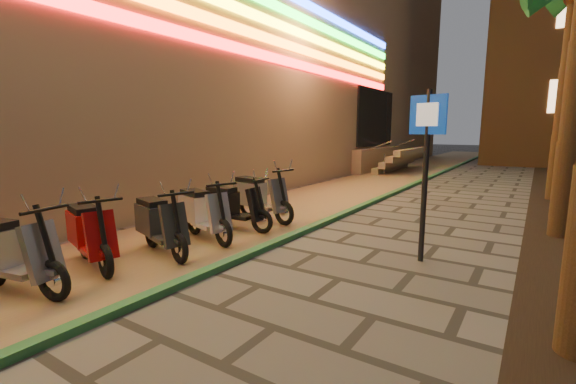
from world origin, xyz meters
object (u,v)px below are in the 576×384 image
Objects in this scene: scooter_6 at (158,223)px; scooter_9 at (258,196)px; pedestrian_sign at (426,152)px; scooter_5 at (89,233)px; scooter_4 at (7,253)px; scooter_7 at (202,212)px; scooter_8 at (231,206)px.

scooter_9 is (-0.09, 2.98, 0.05)m from scooter_6.
pedestrian_sign reaches higher than scooter_5.
scooter_4 is 0.95× the size of scooter_9.
scooter_6 is (0.28, 2.22, -0.02)m from scooter_4.
scooter_4 reaches higher than scooter_7.
scooter_5 is 4.02m from scooter_9.
pedestrian_sign is 4.35m from scooter_7.
scooter_4 is 1.02× the size of scooter_7.
scooter_5 is at bearing -84.52° from scooter_9.
scooter_4 reaches higher than scooter_6.
scooter_9 is at bearing -177.71° from pedestrian_sign.
scooter_8 is 0.90× the size of scooter_9.
scooter_8 is (-0.02, 1.94, -0.01)m from scooter_6.
scooter_9 is (-0.06, 1.92, 0.03)m from scooter_7.
scooter_4 is at bearing -97.09° from scooter_8.
pedestrian_sign is 4.69m from scooter_6.
scooter_8 is 1.04m from scooter_9.
pedestrian_sign is 1.64× the size of scooter_6.
scooter_9 reaches higher than scooter_8.
scooter_6 is at bearing -78.28° from scooter_9.
pedestrian_sign is 6.19m from scooter_4.
scooter_5 is 2.99m from scooter_8.
scooter_4 is at bearing -120.18° from pedestrian_sign.
scooter_8 is at bearing -163.37° from pedestrian_sign.
scooter_5 reaches higher than scooter_6.
scooter_9 is at bearing 90.38° from scooter_8.
scooter_4 is 3.29m from scooter_7.
scooter_7 is at bearing 73.55° from scooter_4.
pedestrian_sign reaches higher than scooter_9.
scooter_4 is (-4.30, -4.27, -1.26)m from pedestrian_sign.
scooter_6 is at bearing 70.81° from scooter_4.
scooter_6 is (0.41, 1.03, -0.00)m from scooter_5.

